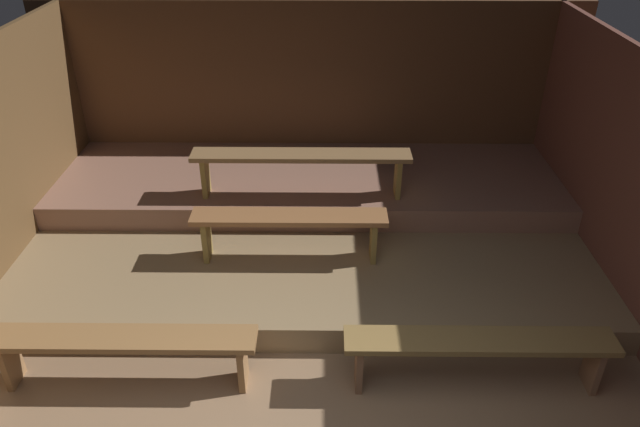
% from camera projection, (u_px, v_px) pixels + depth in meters
% --- Properties ---
extents(ground, '(6.33, 5.37, 0.08)m').
position_uv_depth(ground, '(306.00, 293.00, 5.69)').
color(ground, '#8F6F51').
extents(wall_back, '(6.33, 0.06, 2.21)m').
position_uv_depth(wall_back, '(310.00, 96.00, 7.09)').
color(wall_back, brown).
rests_on(wall_back, ground).
extents(wall_right, '(0.06, 5.37, 2.21)m').
position_uv_depth(wall_right, '(630.00, 189.00, 5.08)').
color(wall_right, brown).
rests_on(wall_right, ground).
extents(platform_lower, '(5.53, 3.14, 0.25)m').
position_uv_depth(platform_lower, '(308.00, 238.00, 6.21)').
color(platform_lower, '#907652').
rests_on(platform_lower, ground).
extents(platform_middle, '(5.53, 1.66, 0.25)m').
position_uv_depth(platform_middle, '(309.00, 183.00, 6.72)').
color(platform_middle, '#8D6350').
rests_on(platform_middle, platform_lower).
extents(bench_floor_left, '(2.03, 0.29, 0.48)m').
position_uv_depth(bench_floor_left, '(123.00, 345.00, 4.46)').
color(bench_floor_left, olive).
rests_on(bench_floor_left, ground).
extents(bench_floor_right, '(2.03, 0.29, 0.48)m').
position_uv_depth(bench_floor_right, '(479.00, 347.00, 4.44)').
color(bench_floor_right, olive).
rests_on(bench_floor_right, ground).
extents(bench_lower_center, '(1.81, 0.29, 0.48)m').
position_uv_depth(bench_lower_center, '(289.00, 223.00, 5.49)').
color(bench_lower_center, '#925F37').
rests_on(bench_lower_center, platform_lower).
extents(bench_middle_center, '(2.23, 0.29, 0.48)m').
position_uv_depth(bench_middle_center, '(301.00, 160.00, 6.04)').
color(bench_middle_center, olive).
rests_on(bench_middle_center, platform_middle).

